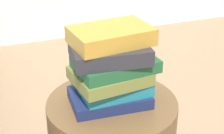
{
  "coord_description": "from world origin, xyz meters",
  "views": [
    {
      "loc": [
        -0.39,
        -1.03,
        1.21
      ],
      "look_at": [
        0.0,
        0.0,
        0.66
      ],
      "focal_mm": 59.39,
      "sensor_mm": 36.0,
      "label": 1
    }
  ],
  "objects": [
    {
      "name": "book_teal",
      "position": [
        0.01,
        -0.0,
        0.59
      ],
      "size": [
        0.23,
        0.17,
        0.04
      ],
      "primitive_type": "cube",
      "rotation": [
        0.0,
        0.0,
        0.02
      ],
      "color": "#1E727F",
      "rests_on": "book_navy"
    },
    {
      "name": "book_ochre",
      "position": [
        0.0,
        0.01,
        0.77
      ],
      "size": [
        0.27,
        0.19,
        0.05
      ],
      "primitive_type": "cube",
      "rotation": [
        0.0,
        0.0,
        0.1
      ],
      "color": "#B7842D",
      "rests_on": "book_charcoal"
    },
    {
      "name": "book_olive",
      "position": [
        -0.01,
        0.0,
        0.63
      ],
      "size": [
        0.26,
        0.22,
        0.04
      ],
      "primitive_type": "cube",
      "rotation": [
        0.0,
        0.0,
        0.11
      ],
      "color": "olive",
      "rests_on": "book_teal"
    },
    {
      "name": "book_charcoal",
      "position": [
        -0.01,
        0.0,
        0.72
      ],
      "size": [
        0.27,
        0.21,
        0.05
      ],
      "primitive_type": "cube",
      "rotation": [
        0.0,
        0.0,
        -0.11
      ],
      "color": "#28282D",
      "rests_on": "book_forest"
    },
    {
      "name": "book_forest",
      "position": [
        0.01,
        -0.0,
        0.67
      ],
      "size": [
        0.27,
        0.2,
        0.04
      ],
      "primitive_type": "cube",
      "rotation": [
        0.0,
        0.0,
        0.08
      ],
      "color": "#1E512D",
      "rests_on": "book_olive"
    },
    {
      "name": "book_navy",
      "position": [
        -0.01,
        0.0,
        0.55
      ],
      "size": [
        0.28,
        0.19,
        0.04
      ],
      "primitive_type": "cube",
      "rotation": [
        0.0,
        0.0,
        -0.07
      ],
      "color": "#19234C",
      "rests_on": "side_table"
    }
  ]
}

